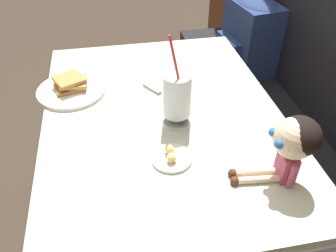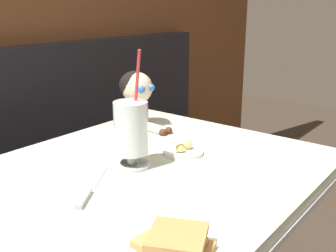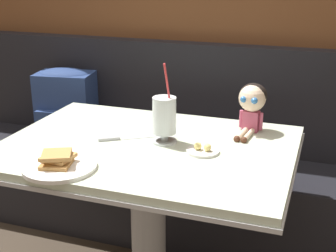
{
  "view_description": "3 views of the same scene",
  "coord_description": "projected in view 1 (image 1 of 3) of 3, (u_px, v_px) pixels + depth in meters",
  "views": [
    {
      "loc": [
        0.93,
        0.02,
        1.45
      ],
      "look_at": [
        0.11,
        0.18,
        0.77
      ],
      "focal_mm": 37.17,
      "sensor_mm": 36.0,
      "label": 1
    },
    {
      "loc": [
        -0.67,
        -0.48,
        1.16
      ],
      "look_at": [
        0.12,
        0.14,
        0.85
      ],
      "focal_mm": 42.86,
      "sensor_mm": 36.0,
      "label": 2
    },
    {
      "loc": [
        0.63,
        -1.39,
        1.41
      ],
      "look_at": [
        0.09,
        0.15,
        0.83
      ],
      "focal_mm": 51.09,
      "sensor_mm": 36.0,
      "label": 3
    }
  ],
  "objects": [
    {
      "name": "butter_knife",
      "position": [
        158.0,
        92.0,
        1.28
      ],
      "size": [
        0.21,
        0.14,
        0.01
      ],
      "color": "silver",
      "rests_on": "diner_table"
    },
    {
      "name": "butter_saucer",
      "position": [
        171.0,
        157.0,
        1.01
      ],
      "size": [
        0.12,
        0.12,
        0.04
      ],
      "color": "white",
      "rests_on": "diner_table"
    },
    {
      "name": "seated_doll",
      "position": [
        294.0,
        142.0,
        0.88
      ],
      "size": [
        0.12,
        0.22,
        0.2
      ],
      "color": "#B74C6B",
      "rests_on": "diner_table"
    },
    {
      "name": "booth_bench",
      "position": [
        303.0,
        172.0,
        1.54
      ],
      "size": [
        2.6,
        0.48,
        1.0
      ],
      "color": "black",
      "rests_on": "ground"
    },
    {
      "name": "milkshake_glass",
      "position": [
        177.0,
        97.0,
        1.08
      ],
      "size": [
        0.1,
        0.1,
        0.31
      ],
      "color": "silver",
      "rests_on": "diner_table"
    },
    {
      "name": "diner_table",
      "position": [
        163.0,
        155.0,
        1.31
      ],
      "size": [
        1.11,
        0.81,
        0.74
      ],
      "color": "beige",
      "rests_on": "ground"
    },
    {
      "name": "toast_plate",
      "position": [
        71.0,
        88.0,
        1.28
      ],
      "size": [
        0.25,
        0.25,
        0.06
      ],
      "color": "white",
      "rests_on": "diner_table"
    },
    {
      "name": "ground_plane",
      "position": [
        126.0,
        244.0,
        1.62
      ],
      "size": [
        8.0,
        8.0,
        0.0
      ],
      "primitive_type": "plane",
      "color": "#382D23"
    },
    {
      "name": "backpack",
      "position": [
        250.0,
        34.0,
        1.87
      ],
      "size": [
        0.33,
        0.28,
        0.41
      ],
      "color": "navy",
      "rests_on": "booth_bench"
    }
  ]
}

